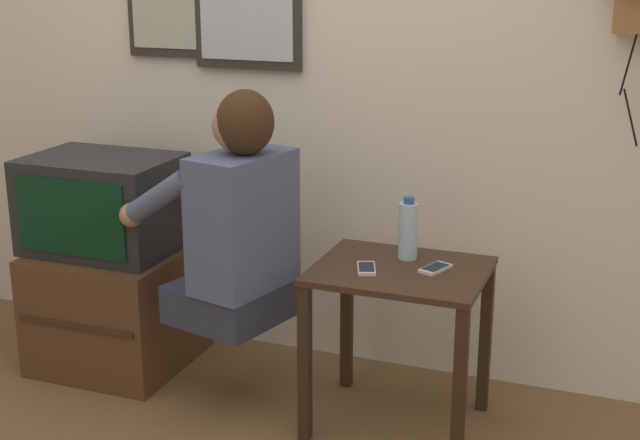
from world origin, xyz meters
The scene contains 8 objects.
wall_back centered at (0.00, 1.15, 1.27)m, with size 6.80×0.05×2.55m.
side_table centered at (0.53, 0.66, 0.47)m, with size 0.58×0.48×0.59m.
person centered at (-0.05, 0.58, 0.72)m, with size 0.61×0.50×0.84m.
tv_stand centered at (-0.68, 0.74, 0.24)m, with size 0.57×0.56×0.48m.
television centered at (-0.71, 0.74, 0.67)m, with size 0.57×0.42×0.38m.
cell_phone_held centered at (0.43, 0.60, 0.60)m, with size 0.10×0.14×0.01m.
cell_phone_spare centered at (0.64, 0.68, 0.60)m, with size 0.10×0.14×0.01m.
water_bottle centered at (0.52, 0.76, 0.69)m, with size 0.07×0.07×0.22m.
Camera 1 is at (1.29, -2.11, 1.61)m, focal length 50.00 mm.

